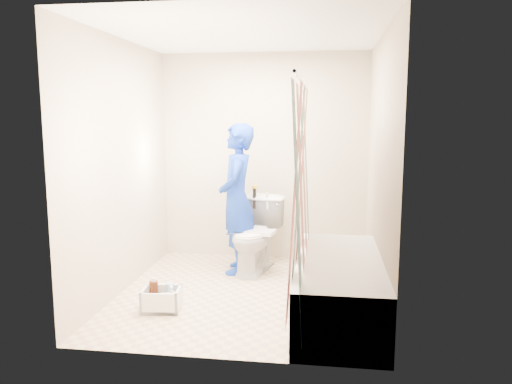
# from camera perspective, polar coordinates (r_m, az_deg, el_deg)

# --- Properties ---
(floor) EXTENTS (2.60, 2.60, 0.00)m
(floor) POSITION_cam_1_polar(r_m,az_deg,el_deg) (4.85, -1.07, -11.56)
(floor) COLOR #C1B188
(floor) RESTS_ON ground
(ceiling) EXTENTS (2.40, 2.60, 0.02)m
(ceiling) POSITION_cam_1_polar(r_m,az_deg,el_deg) (4.61, -1.16, 17.70)
(ceiling) COLOR white
(ceiling) RESTS_ON wall_back
(wall_back) EXTENTS (2.40, 0.02, 2.40)m
(wall_back) POSITION_cam_1_polar(r_m,az_deg,el_deg) (5.86, 0.92, 4.00)
(wall_back) COLOR tan
(wall_back) RESTS_ON ground
(wall_front) EXTENTS (2.40, 0.02, 2.40)m
(wall_front) POSITION_cam_1_polar(r_m,az_deg,el_deg) (3.31, -4.69, 0.36)
(wall_front) COLOR tan
(wall_front) RESTS_ON ground
(wall_left) EXTENTS (0.02, 2.60, 2.40)m
(wall_left) POSITION_cam_1_polar(r_m,az_deg,el_deg) (4.91, -15.09, 2.80)
(wall_left) COLOR tan
(wall_left) RESTS_ON ground
(wall_right) EXTENTS (0.02, 2.60, 2.40)m
(wall_right) POSITION_cam_1_polar(r_m,az_deg,el_deg) (4.54, 14.02, 2.39)
(wall_right) COLOR tan
(wall_right) RESTS_ON ground
(bathtub) EXTENTS (0.70, 1.75, 0.50)m
(bathtub) POSITION_cam_1_polar(r_m,az_deg,el_deg) (4.31, 9.43, -10.55)
(bathtub) COLOR white
(bathtub) RESTS_ON ground
(curtain_rod) EXTENTS (0.02, 1.90, 0.02)m
(curtain_rod) POSITION_cam_1_polar(r_m,az_deg,el_deg) (4.08, 5.28, 12.48)
(curtain_rod) COLOR silver
(curtain_rod) RESTS_ON wall_back
(shower_curtain) EXTENTS (0.06, 1.75, 1.80)m
(shower_curtain) POSITION_cam_1_polar(r_m,az_deg,el_deg) (4.12, 5.10, -0.52)
(shower_curtain) COLOR silver
(shower_curtain) RESTS_ON curtain_rod
(toilet) EXTENTS (0.59, 0.86, 0.80)m
(toilet) POSITION_cam_1_polar(r_m,az_deg,el_deg) (5.42, -0.06, -4.95)
(toilet) COLOR white
(toilet) RESTS_ON ground
(tank_lid) EXTENTS (0.52, 0.30, 0.04)m
(tank_lid) POSITION_cam_1_polar(r_m,az_deg,el_deg) (5.28, -0.52, -4.52)
(tank_lid) COLOR silver
(tank_lid) RESTS_ON toilet
(tank_internals) EXTENTS (0.19, 0.08, 0.26)m
(tank_internals) POSITION_cam_1_polar(r_m,az_deg,el_deg) (5.55, 0.22, -0.51)
(tank_internals) COLOR black
(tank_internals) RESTS_ON toilet
(plumber) EXTENTS (0.43, 0.61, 1.60)m
(plumber) POSITION_cam_1_polar(r_m,az_deg,el_deg) (5.33, -2.21, -0.79)
(plumber) COLOR #1017A4
(plumber) RESTS_ON ground
(cleaning_caddy) EXTENTS (0.35, 0.29, 0.25)m
(cleaning_caddy) POSITION_cam_1_polar(r_m,az_deg,el_deg) (4.51, -10.63, -12.07)
(cleaning_caddy) COLOR silver
(cleaning_caddy) RESTS_ON ground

